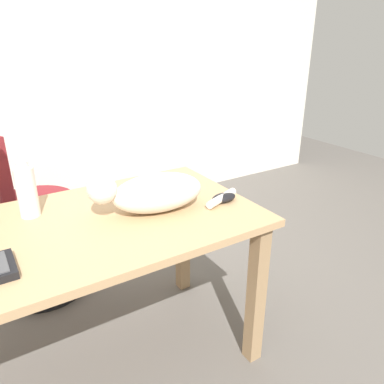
% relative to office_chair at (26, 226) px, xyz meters
% --- Properties ---
extents(ground_plane, '(8.00, 8.00, 0.00)m').
position_rel_office_chair_xyz_m(ground_plane, '(-0.01, -0.70, -0.41)').
color(ground_plane, '#59544F').
extents(desk, '(1.57, 0.72, 0.70)m').
position_rel_office_chair_xyz_m(desk, '(-0.01, -0.70, 0.20)').
color(desk, tan).
rests_on(desk, ground_plane).
extents(office_chair, '(0.51, 0.48, 0.94)m').
position_rel_office_chair_xyz_m(office_chair, '(0.00, 0.00, 0.00)').
color(office_chair, black).
rests_on(office_chair, ground_plane).
extents(cat, '(0.61, 0.23, 0.20)m').
position_rel_office_chair_xyz_m(cat, '(0.39, -0.74, 0.37)').
color(cat, silver).
rests_on(cat, desk).
extents(computer_mouse, '(0.11, 0.06, 0.04)m').
position_rel_office_chair_xyz_m(computer_mouse, '(0.68, -0.81, 0.31)').
color(computer_mouse, black).
rests_on(computer_mouse, desk).
extents(water_bottle, '(0.07, 0.07, 0.22)m').
position_rel_office_chair_xyz_m(water_bottle, '(-0.02, -0.52, 0.39)').
color(water_bottle, silver).
rests_on(water_bottle, desk).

